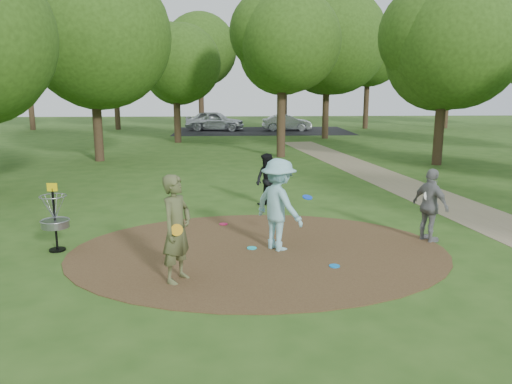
{
  "coord_description": "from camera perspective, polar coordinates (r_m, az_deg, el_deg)",
  "views": [
    {
      "loc": [
        -0.61,
        -10.55,
        3.62
      ],
      "look_at": [
        0.0,
        1.2,
        1.1
      ],
      "focal_mm": 35.0,
      "sensor_mm": 36.0,
      "label": 1
    }
  ],
  "objects": [
    {
      "name": "ground",
      "position": [
        11.17,
        0.32,
        -6.82
      ],
      "size": [
        100.0,
        100.0,
        0.0
      ],
      "primitive_type": "plane",
      "color": "#2D5119",
      "rests_on": "ground"
    },
    {
      "name": "dirt_clearing",
      "position": [
        11.17,
        0.32,
        -6.77
      ],
      "size": [
        8.4,
        8.4,
        0.02
      ],
      "primitive_type": "cylinder",
      "color": "#47301C",
      "rests_on": "ground"
    },
    {
      "name": "footpath",
      "position": [
        14.87,
        25.75,
        -3.21
      ],
      "size": [
        7.55,
        39.89,
        0.01
      ],
      "primitive_type": "cube",
      "rotation": [
        0.0,
        0.0,
        0.14
      ],
      "color": "#8C7A5B",
      "rests_on": "ground"
    },
    {
      "name": "parking_lot",
      "position": [
        40.8,
        0.72,
        7.0
      ],
      "size": [
        14.0,
        8.0,
        0.01
      ],
      "primitive_type": "cube",
      "color": "black",
      "rests_on": "ground"
    },
    {
      "name": "player_observer_with_disc",
      "position": [
        9.35,
        -9.06,
        -4.19
      ],
      "size": [
        0.78,
        0.89,
        2.04
      ],
      "color": "#535933",
      "rests_on": "ground"
    },
    {
      "name": "player_throwing_with_disc",
      "position": [
        11.04,
        2.6,
        -1.48
      ],
      "size": [
        1.5,
        1.52,
        2.07
      ],
      "color": "#92D2DA",
      "rests_on": "ground"
    },
    {
      "name": "player_walking_with_disc",
      "position": [
        14.95,
        1.29,
        1.29
      ],
      "size": [
        0.97,
        1.01,
        1.64
      ],
      "color": "black",
      "rests_on": "ground"
    },
    {
      "name": "player_waiting_with_disc",
      "position": [
        12.35,
        19.31,
        -1.46
      ],
      "size": [
        0.83,
        1.11,
        1.74
      ],
      "color": "gray",
      "rests_on": "ground"
    },
    {
      "name": "disc_ground_cyan",
      "position": [
        11.31,
        -0.49,
        -6.42
      ],
      "size": [
        0.22,
        0.22,
        0.02
      ],
      "primitive_type": "cylinder",
      "color": "#1BCDDF",
      "rests_on": "dirt_clearing"
    },
    {
      "name": "disc_ground_blue",
      "position": [
        10.36,
        8.96,
        -8.35
      ],
      "size": [
        0.22,
        0.22,
        0.02
      ],
      "primitive_type": "cylinder",
      "color": "#0D80E5",
      "rests_on": "dirt_clearing"
    },
    {
      "name": "disc_ground_red",
      "position": [
        13.25,
        -3.73,
        -3.67
      ],
      "size": [
        0.22,
        0.22,
        0.02
      ],
      "primitive_type": "cylinder",
      "color": "#D8154F",
      "rests_on": "dirt_clearing"
    },
    {
      "name": "car_left",
      "position": [
        41.09,
        -4.73,
        8.11
      ],
      "size": [
        4.95,
        2.58,
        1.61
      ],
      "primitive_type": "imported",
      "rotation": [
        0.0,
        0.0,
        1.42
      ],
      "color": "#B6BBBE",
      "rests_on": "ground"
    },
    {
      "name": "car_right",
      "position": [
        41.01,
        3.54,
        7.91
      ],
      "size": [
        3.98,
        1.39,
        1.31
      ],
      "primitive_type": "imported",
      "rotation": [
        0.0,
        0.0,
        1.57
      ],
      "color": "#999DA0",
      "rests_on": "ground"
    },
    {
      "name": "disc_golf_basket",
      "position": [
        11.85,
        -22.06,
        -2.21
      ],
      "size": [
        0.63,
        0.63,
        1.54
      ],
      "color": "black",
      "rests_on": "ground"
    },
    {
      "name": "tree_ring",
      "position": [
        20.96,
        1.6,
        16.65
      ],
      "size": [
        37.28,
        46.1,
        9.82
      ],
      "color": "#332316",
      "rests_on": "ground"
    }
  ]
}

